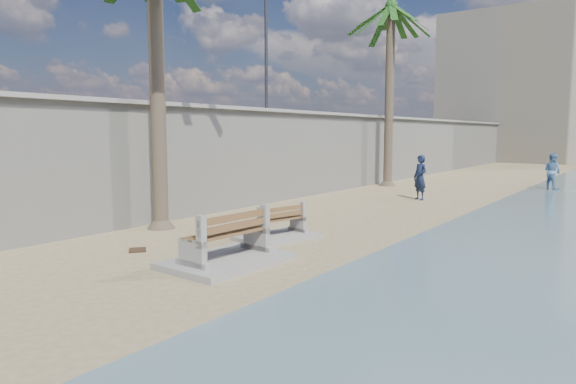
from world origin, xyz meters
The scene contains 12 objects.
ground_plane centered at (0.00, 0.00, 0.00)m, with size 140.00×140.00×0.00m, color #9A855E.
seawall centered at (-5.20, 20.00, 1.75)m, with size 0.45×70.00×3.50m, color gray.
wall_cap centered at (-5.20, 20.00, 3.55)m, with size 0.80×70.00×0.12m, color gray.
end_building centered at (-2.00, 52.00, 7.00)m, with size 18.00×12.00×14.00m, color #B7AA93.
bench_near centered at (-0.02, 4.17, 0.46)m, with size 1.82×2.59×1.05m.
bench_far centered at (-0.69, 6.80, 0.36)m, with size 1.74×2.22×0.83m.
palm_back centered at (-4.09, 20.73, 8.76)m, with size 5.00×5.00×9.82m.
streetlight centered at (-5.10, 12.00, 6.64)m, with size 0.28×0.28×5.12m.
person_a centered at (-0.66, 16.36, 1.04)m, with size 0.75×0.51×2.09m, color #141D38.
person_b centered at (3.00, 23.87, 0.96)m, with size 0.93×0.72×1.92m, color #537FAC.
debris_c centered at (-3.90, 7.98, 0.01)m, with size 0.77×0.61×0.03m, color #382616.
debris_d centered at (-2.52, 3.89, 0.01)m, with size 0.48×0.38×0.03m, color #382616.
Camera 1 is at (7.02, -3.46, 2.68)m, focal length 32.00 mm.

